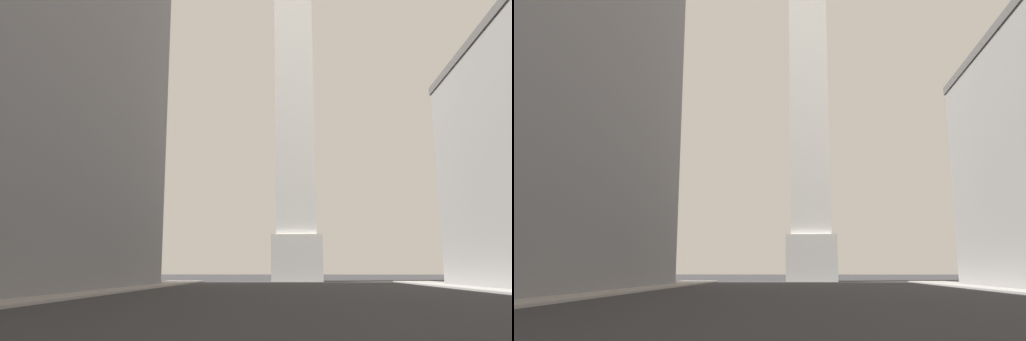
{
  "view_description": "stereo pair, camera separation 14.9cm",
  "coord_description": "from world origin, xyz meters",
  "views": [
    {
      "loc": [
        -1.46,
        -1.33,
        1.59
      ],
      "look_at": [
        -4.15,
        43.07,
        10.52
      ],
      "focal_mm": 35.0,
      "sensor_mm": 36.0,
      "label": 1
    },
    {
      "loc": [
        -1.31,
        -1.32,
        1.59
      ],
      "look_at": [
        -4.15,
        43.07,
        10.52
      ],
      "focal_mm": 35.0,
      "sensor_mm": 36.0,
      "label": 2
    }
  ],
  "objects": [
    {
      "name": "obelisk",
      "position": [
        0.0,
        73.77,
        36.81
      ],
      "size": [
        7.32,
        7.32,
        76.88
      ],
      "color": "silver",
      "rests_on": "ground_plane"
    },
    {
      "name": "sidewalk_left",
      "position": [
        -15.83,
        26.56,
        0.07
      ],
      "size": [
        5.0,
        88.53,
        0.15
      ],
      "primitive_type": "cube",
      "color": "gray",
      "rests_on": "ground_plane"
    }
  ]
}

